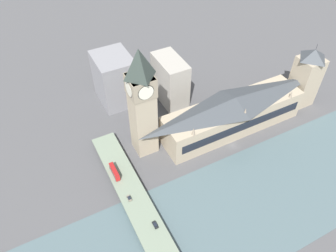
{
  "coord_description": "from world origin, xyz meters",
  "views": [
    {
      "loc": [
        -105.0,
        101.35,
        156.52
      ],
      "look_at": [
        18.66,
        37.28,
        18.65
      ],
      "focal_mm": 35.0,
      "sensor_mm": 36.0,
      "label": 1
    }
  ],
  "objects_px": {
    "victoria_tower": "(306,77)",
    "road_bridge": "(158,245)",
    "double_decker_bus_mid": "(114,172)",
    "parliament_hall": "(233,113)",
    "car_northbound_tail": "(129,198)",
    "clock_tower": "(142,101)",
    "car_northbound_lead": "(155,225)"
  },
  "relations": [
    {
      "from": "clock_tower",
      "to": "double_decker_bus_mid",
      "type": "height_order",
      "value": "clock_tower"
    },
    {
      "from": "victoria_tower",
      "to": "double_decker_bus_mid",
      "type": "xyz_separation_m",
      "value": [
        -4.15,
        143.64,
        -14.91
      ]
    },
    {
      "from": "road_bridge",
      "to": "double_decker_bus_mid",
      "type": "distance_m",
      "value": 49.37
    },
    {
      "from": "victoria_tower",
      "to": "car_northbound_tail",
      "type": "height_order",
      "value": "victoria_tower"
    },
    {
      "from": "car_northbound_tail",
      "to": "road_bridge",
      "type": "bearing_deg",
      "value": -174.75
    },
    {
      "from": "double_decker_bus_mid",
      "to": "road_bridge",
      "type": "bearing_deg",
      "value": -175.63
    },
    {
      "from": "clock_tower",
      "to": "road_bridge",
      "type": "relative_size",
      "value": 0.44
    },
    {
      "from": "road_bridge",
      "to": "car_northbound_tail",
      "type": "height_order",
      "value": "car_northbound_tail"
    },
    {
      "from": "double_decker_bus_mid",
      "to": "car_northbound_lead",
      "type": "bearing_deg",
      "value": -170.45
    },
    {
      "from": "victoria_tower",
      "to": "road_bridge",
      "type": "height_order",
      "value": "victoria_tower"
    },
    {
      "from": "double_decker_bus_mid",
      "to": "car_northbound_lead",
      "type": "distance_m",
      "value": 40.14
    },
    {
      "from": "victoria_tower",
      "to": "car_northbound_tail",
      "type": "distance_m",
      "value": 145.5
    },
    {
      "from": "victoria_tower",
      "to": "car_northbound_lead",
      "type": "relative_size",
      "value": 11.11
    },
    {
      "from": "car_northbound_lead",
      "to": "clock_tower",
      "type": "bearing_deg",
      "value": -19.26
    },
    {
      "from": "clock_tower",
      "to": "parliament_hall",
      "type": "bearing_deg",
      "value": -100.0
    },
    {
      "from": "clock_tower",
      "to": "car_northbound_tail",
      "type": "distance_m",
      "value": 53.3
    },
    {
      "from": "clock_tower",
      "to": "victoria_tower",
      "type": "height_order",
      "value": "clock_tower"
    },
    {
      "from": "parliament_hall",
      "to": "car_northbound_tail",
      "type": "height_order",
      "value": "parliament_hall"
    },
    {
      "from": "double_decker_bus_mid",
      "to": "car_northbound_lead",
      "type": "relative_size",
      "value": 2.65
    },
    {
      "from": "double_decker_bus_mid",
      "to": "car_northbound_tail",
      "type": "distance_m",
      "value": 19.18
    },
    {
      "from": "parliament_hall",
      "to": "car_northbound_tail",
      "type": "xyz_separation_m",
      "value": [
        -23.16,
        82.98,
        -8.06
      ]
    },
    {
      "from": "road_bridge",
      "to": "car_northbound_lead",
      "type": "relative_size",
      "value": 37.84
    },
    {
      "from": "clock_tower",
      "to": "road_bridge",
      "type": "xyz_separation_m",
      "value": [
        -63.51,
        21.75,
        -35.03
      ]
    },
    {
      "from": "clock_tower",
      "to": "car_northbound_lead",
      "type": "bearing_deg",
      "value": 160.74
    },
    {
      "from": "parliament_hall",
      "to": "road_bridge",
      "type": "height_order",
      "value": "parliament_hall"
    },
    {
      "from": "victoria_tower",
      "to": "clock_tower",
      "type": "bearing_deg",
      "value": 85.04
    },
    {
      "from": "clock_tower",
      "to": "car_northbound_lead",
      "type": "xyz_separation_m",
      "value": [
        -53.94,
        18.85,
        -33.53
      ]
    },
    {
      "from": "clock_tower",
      "to": "car_northbound_tail",
      "type": "height_order",
      "value": "clock_tower"
    },
    {
      "from": "road_bridge",
      "to": "double_decker_bus_mid",
      "type": "bearing_deg",
      "value": 4.37
    },
    {
      "from": "clock_tower",
      "to": "car_northbound_tail",
      "type": "xyz_separation_m",
      "value": [
        -33.47,
        24.51,
        -33.46
      ]
    },
    {
      "from": "victoria_tower",
      "to": "car_northbound_tail",
      "type": "bearing_deg",
      "value": 99.24
    },
    {
      "from": "road_bridge",
      "to": "car_northbound_tail",
      "type": "relative_size",
      "value": 42.73
    }
  ]
}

